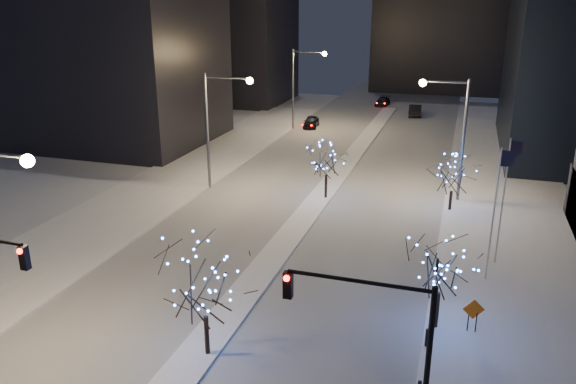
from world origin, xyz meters
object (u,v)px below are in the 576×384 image
at_px(holiday_tree_median_near, 204,285).
at_px(holiday_tree_plaza_near, 441,268).
at_px(street_lamp_east, 453,124).
at_px(holiday_tree_median_far, 327,160).
at_px(traffic_signal_east, 383,338).
at_px(car_mid, 415,110).
at_px(street_lamp_w_far, 301,78).
at_px(construction_sign, 473,312).
at_px(car_near, 311,122).
at_px(street_lamp_w_mid, 218,116).
at_px(holiday_tree_plaza_far, 453,174).
at_px(car_far, 383,102).

relative_size(holiday_tree_median_near, holiday_tree_plaza_near, 1.11).
relative_size(street_lamp_east, holiday_tree_median_far, 2.07).
bearing_deg(traffic_signal_east, car_mid, 94.25).
distance_m(street_lamp_w_far, construction_sign, 47.38).
bearing_deg(car_near, street_lamp_w_mid, -98.22).
distance_m(car_near, holiday_tree_median_far, 27.86).
bearing_deg(street_lamp_w_far, holiday_tree_plaza_far, -51.73).
bearing_deg(holiday_tree_plaza_near, car_far, 100.88).
bearing_deg(street_lamp_w_mid, car_near, 87.98).
height_order(street_lamp_east, holiday_tree_median_far, street_lamp_east).
height_order(traffic_signal_east, holiday_tree_median_far, traffic_signal_east).
xyz_separation_m(street_lamp_w_far, street_lamp_east, (19.02, -22.00, -0.05)).
xyz_separation_m(car_far, holiday_tree_median_far, (2.00, -45.06, 2.77)).
bearing_deg(holiday_tree_plaza_near, construction_sign, 2.83).
relative_size(car_near, car_far, 0.97).
height_order(traffic_signal_east, holiday_tree_median_near, traffic_signal_east).
bearing_deg(holiday_tree_plaza_near, holiday_tree_plaza_far, 90.00).
xyz_separation_m(street_lamp_w_mid, car_mid, (13.08, 38.56, -5.69)).
bearing_deg(street_lamp_w_mid, street_lamp_w_far, 90.00).
relative_size(street_lamp_east, holiday_tree_plaza_far, 2.04).
bearing_deg(traffic_signal_east, holiday_tree_median_near, 158.37).
height_order(street_lamp_w_mid, construction_sign, street_lamp_w_mid).
bearing_deg(street_lamp_east, holiday_tree_plaza_far, -81.01).
height_order(car_far, holiday_tree_median_near, holiday_tree_median_near).
bearing_deg(holiday_tree_plaza_near, traffic_signal_east, -99.98).
bearing_deg(traffic_signal_east, car_near, 107.84).
relative_size(street_lamp_w_far, construction_sign, 5.60).
height_order(street_lamp_east, car_mid, street_lamp_east).
distance_m(street_lamp_w_mid, holiday_tree_median_near, 24.70).
bearing_deg(construction_sign, holiday_tree_plaza_far, 81.94).
bearing_deg(traffic_signal_east, construction_sign, 69.78).
bearing_deg(holiday_tree_plaza_far, holiday_tree_plaza_near, -90.00).
bearing_deg(holiday_tree_median_near, street_lamp_w_far, 101.20).
distance_m(car_near, car_far, 19.76).
bearing_deg(street_lamp_w_mid, car_far, 80.67).
relative_size(car_far, holiday_tree_median_near, 0.80).
distance_m(car_mid, car_far, 8.77).
distance_m(street_lamp_w_mid, street_lamp_w_far, 25.00).
bearing_deg(street_lamp_w_far, car_far, 69.85).
relative_size(car_near, holiday_tree_plaza_far, 0.87).
bearing_deg(street_lamp_east, holiday_tree_plaza_near, -88.81).
xyz_separation_m(street_lamp_w_mid, traffic_signal_east, (17.88, -26.00, -1.74)).
height_order(street_lamp_w_far, holiday_tree_plaza_near, street_lamp_w_far).
bearing_deg(holiday_tree_median_far, street_lamp_w_far, 110.85).
distance_m(holiday_tree_plaza_far, construction_sign, 17.60).
xyz_separation_m(street_lamp_w_mid, street_lamp_east, (19.02, 3.00, -0.05)).
bearing_deg(traffic_signal_east, holiday_tree_plaza_far, 86.61).
bearing_deg(construction_sign, holiday_tree_median_near, -168.23).
xyz_separation_m(traffic_signal_east, car_near, (-16.94, 52.61, -4.03)).
bearing_deg(street_lamp_w_mid, traffic_signal_east, -55.49).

